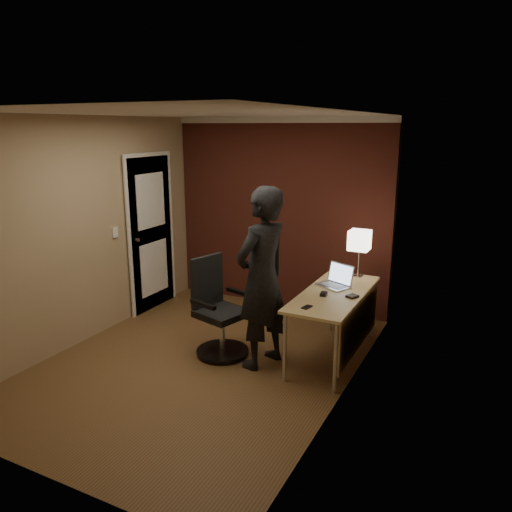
{
  "coord_description": "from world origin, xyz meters",
  "views": [
    {
      "loc": [
        2.63,
        -4.02,
        2.39
      ],
      "look_at": [
        0.35,
        0.55,
        1.05
      ],
      "focal_mm": 35.0,
      "sensor_mm": 36.0,
      "label": 1
    }
  ],
  "objects_px": {
    "laptop": "(337,280)",
    "desk": "(340,305)",
    "desk_lamp": "(359,241)",
    "person": "(262,279)",
    "phone": "(307,307)",
    "wallet": "(352,296)",
    "mouse": "(324,294)",
    "office_chair": "(218,313)"
  },
  "relations": [
    {
      "from": "person",
      "to": "laptop",
      "type": "bearing_deg",
      "value": 156.15
    },
    {
      "from": "person",
      "to": "wallet",
      "type": "bearing_deg",
      "value": 130.99
    },
    {
      "from": "desk",
      "to": "desk_lamp",
      "type": "xyz_separation_m",
      "value": [
        -0.0,
        0.64,
        0.55
      ]
    },
    {
      "from": "desk_lamp",
      "to": "mouse",
      "type": "relative_size",
      "value": 5.35
    },
    {
      "from": "laptop",
      "to": "mouse",
      "type": "distance_m",
      "value": 0.37
    },
    {
      "from": "laptop",
      "to": "office_chair",
      "type": "distance_m",
      "value": 1.32
    },
    {
      "from": "desk",
      "to": "office_chair",
      "type": "bearing_deg",
      "value": -160.2
    },
    {
      "from": "desk",
      "to": "wallet",
      "type": "bearing_deg",
      "value": -26.42
    },
    {
      "from": "desk",
      "to": "phone",
      "type": "xyz_separation_m",
      "value": [
        -0.17,
        -0.54,
        0.13
      ]
    },
    {
      "from": "laptop",
      "to": "mouse",
      "type": "relative_size",
      "value": 4.09
    },
    {
      "from": "desk",
      "to": "person",
      "type": "distance_m",
      "value": 0.87
    },
    {
      "from": "phone",
      "to": "laptop",
      "type": "bearing_deg",
      "value": 98.52
    },
    {
      "from": "laptop",
      "to": "person",
      "type": "relative_size",
      "value": 0.22
    },
    {
      "from": "laptop",
      "to": "office_chair",
      "type": "relative_size",
      "value": 0.4
    },
    {
      "from": "desk_lamp",
      "to": "mouse",
      "type": "distance_m",
      "value": 0.89
    },
    {
      "from": "desk",
      "to": "person",
      "type": "xyz_separation_m",
      "value": [
        -0.68,
        -0.45,
        0.32
      ]
    },
    {
      "from": "office_chair",
      "to": "phone",
      "type": "bearing_deg",
      "value": -5.86
    },
    {
      "from": "laptop",
      "to": "phone",
      "type": "distance_m",
      "value": 0.77
    },
    {
      "from": "mouse",
      "to": "office_chair",
      "type": "xyz_separation_m",
      "value": [
        -1.07,
        -0.29,
        -0.29
      ]
    },
    {
      "from": "wallet",
      "to": "desk",
      "type": "bearing_deg",
      "value": 153.58
    },
    {
      "from": "desk_lamp",
      "to": "office_chair",
      "type": "bearing_deg",
      "value": -138.2
    },
    {
      "from": "laptop",
      "to": "mouse",
      "type": "xyz_separation_m",
      "value": [
        -0.02,
        -0.37,
        -0.05
      ]
    },
    {
      "from": "mouse",
      "to": "wallet",
      "type": "bearing_deg",
      "value": 7.91
    },
    {
      "from": "desk",
      "to": "mouse",
      "type": "relative_size",
      "value": 15.0
    },
    {
      "from": "phone",
      "to": "wallet",
      "type": "relative_size",
      "value": 1.05
    },
    {
      "from": "laptop",
      "to": "phone",
      "type": "height_order",
      "value": "laptop"
    },
    {
      "from": "desk_lamp",
      "to": "person",
      "type": "distance_m",
      "value": 1.31
    },
    {
      "from": "wallet",
      "to": "office_chair",
      "type": "distance_m",
      "value": 1.42
    },
    {
      "from": "desk_lamp",
      "to": "office_chair",
      "type": "relative_size",
      "value": 0.52
    },
    {
      "from": "desk_lamp",
      "to": "laptop",
      "type": "distance_m",
      "value": 0.56
    },
    {
      "from": "office_chair",
      "to": "person",
      "type": "distance_m",
      "value": 0.71
    },
    {
      "from": "phone",
      "to": "desk_lamp",
      "type": "bearing_deg",
      "value": 94.19
    },
    {
      "from": "person",
      "to": "office_chair",
      "type": "bearing_deg",
      "value": -76.29
    },
    {
      "from": "desk",
      "to": "mouse",
      "type": "height_order",
      "value": "mouse"
    },
    {
      "from": "laptop",
      "to": "desk",
      "type": "bearing_deg",
      "value": -61.68
    },
    {
      "from": "desk",
      "to": "desk_lamp",
      "type": "bearing_deg",
      "value": 90.42
    },
    {
      "from": "mouse",
      "to": "phone",
      "type": "distance_m",
      "value": 0.4
    },
    {
      "from": "desk",
      "to": "laptop",
      "type": "bearing_deg",
      "value": 118.32
    },
    {
      "from": "office_chair",
      "to": "desk_lamp",
      "type": "bearing_deg",
      "value": 41.8
    },
    {
      "from": "laptop",
      "to": "wallet",
      "type": "distance_m",
      "value": 0.39
    },
    {
      "from": "desk",
      "to": "laptop",
      "type": "height_order",
      "value": "laptop"
    },
    {
      "from": "laptop",
      "to": "wallet",
      "type": "relative_size",
      "value": 3.71
    }
  ]
}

